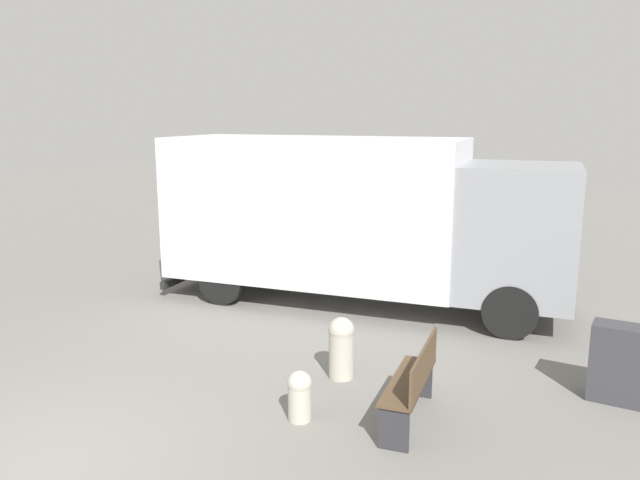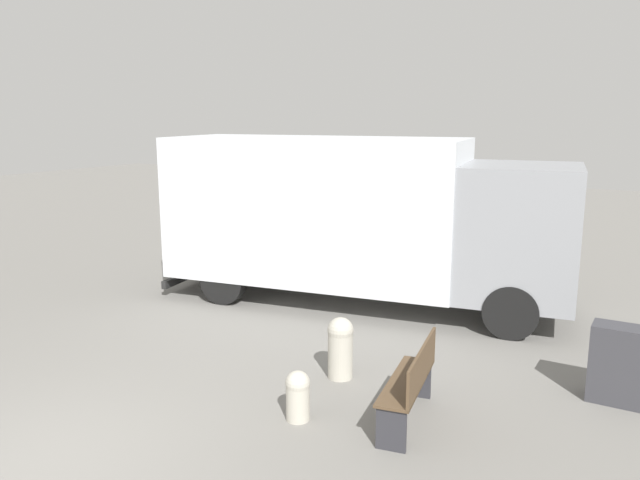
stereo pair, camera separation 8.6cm
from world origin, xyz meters
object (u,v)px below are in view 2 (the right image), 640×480
at_px(park_bench, 412,381).
at_px(bollard_far_bench, 340,345).
at_px(utility_box, 619,364).
at_px(bollard_near_bench, 298,394).
at_px(delivery_truck, 357,214).

xyz_separation_m(park_bench, bollard_far_bench, (-1.37, 0.71, -0.05)).
bearing_deg(park_bench, utility_box, -58.09).
relative_size(bollard_near_bench, bollard_far_bench, 0.71).
distance_m(bollard_near_bench, utility_box, 4.13).
relative_size(park_bench, bollard_near_bench, 2.52).
xyz_separation_m(delivery_truck, park_bench, (2.81, -4.02, -1.23)).
bearing_deg(bollard_near_bench, park_bench, 27.69).
bearing_deg(bollard_near_bench, delivery_truck, 108.93).
bearing_deg(bollard_far_bench, park_bench, -27.48).
xyz_separation_m(delivery_truck, bollard_far_bench, (1.44, -3.30, -1.28)).
distance_m(park_bench, bollard_near_bench, 1.39).
xyz_separation_m(bollard_near_bench, bollard_far_bench, (-0.15, 1.35, 0.14)).
relative_size(delivery_truck, bollard_far_bench, 9.10).
height_order(park_bench, bollard_near_bench, park_bench).
height_order(delivery_truck, bollard_near_bench, delivery_truck).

